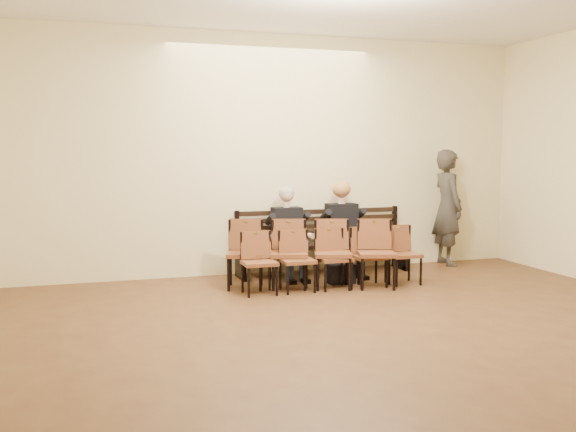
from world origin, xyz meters
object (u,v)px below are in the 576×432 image
Objects in this scene: laptop at (291,240)px; seated_woman at (344,231)px; bench at (324,258)px; chair_row_front at (311,254)px; seated_man at (289,234)px; passerby at (448,199)px; chair_row_back at (334,259)px; water_bottle at (359,238)px; bag at (340,273)px.

seated_woman is at bearing 9.32° from laptop.
chair_row_front is at bearing -120.33° from bench.
bench is 1.05m from chair_row_front.
chair_row_front is at bearing -135.85° from seated_woman.
passerby is (2.71, 0.22, 0.43)m from seated_man.
laptop is 0.84m from chair_row_back.
water_bottle is at bearing 106.93° from passerby.
seated_woman reaches higher than water_bottle.
seated_woman is 3.96× the size of laptop.
laptop is at bearing 143.29° from bag.
laptop is 0.15× the size of chair_row_front.
bag is at bearing 113.63° from passerby.
passerby reaches higher than seated_man.
chair_row_front is (-0.94, -0.56, -0.10)m from water_bottle.
seated_woman reaches higher than laptop.
seated_man is at bearing 133.07° from bag.
passerby is at bearing 25.23° from chair_row_back.
bench is at bearing 76.42° from chair_row_back.
seated_man is 0.95m from bag.
laptop reaches higher than water_bottle.
seated_woman is 0.61× the size of passerby.
chair_row_back reaches higher than water_bottle.
chair_row_back is (-2.38, -1.13, -0.65)m from passerby.
seated_woman is 1.92m from passerby.
seated_man is 0.57× the size of chair_row_front.
bench is at bearing 156.09° from seated_woman.
chair_row_back reaches higher than bench.
seated_man is at bearing 82.26° from laptop.
passerby is 0.95× the size of chair_row_front.
bench is 0.75m from laptop.
water_bottle is (0.42, -0.33, 0.33)m from bench.
passerby is 2.71m from chair_row_back.
chair_row_front is at bearing -85.42° from seated_man.
chair_row_front is at bearing -160.97° from bag.
chair_row_back is at bearing -133.59° from water_bottle.
water_bottle is at bearing 47.56° from chair_row_front.
seated_man reaches higher than chair_row_back.
laptop is 0.89× the size of bag.
chair_row_back is at bearing -119.67° from seated_woman.
chair_row_front is at bearing -149.23° from water_bottle.
passerby is (2.15, 0.82, 0.92)m from bag.
seated_woman reaches higher than chair_row_front.
bench is 2.03× the size of seated_woman.
chair_row_back is (0.27, -0.14, -0.06)m from chair_row_front.
laptop is 0.84m from bag.
bench is 0.63m from water_bottle.
laptop is (-0.60, -0.29, 0.34)m from bench.
passerby reaches higher than laptop.
water_bottle is (1.02, -0.04, -0.01)m from laptop.
bench is 7.17× the size of bag.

